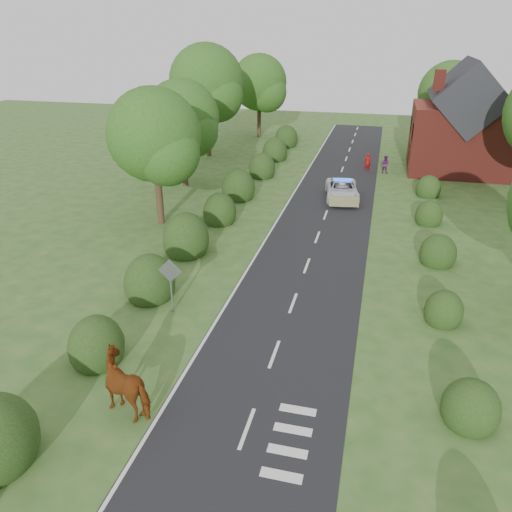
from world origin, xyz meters
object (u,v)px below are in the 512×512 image
(police_van, at_px, (342,190))
(cow, at_px, (130,386))
(road_sign, at_px, (170,278))
(pedestrian_purple, at_px, (385,164))
(pedestrian_red, at_px, (368,162))

(police_van, bearing_deg, cow, -109.58)
(road_sign, xyz_separation_m, pedestrian_purple, (8.56, 25.70, -0.89))
(road_sign, distance_m, cow, 6.14)
(cow, xyz_separation_m, police_van, (4.60, 23.72, -0.18))
(police_van, height_order, pedestrian_purple, pedestrian_purple)
(road_sign, relative_size, police_van, 0.49)
(police_van, relative_size, pedestrian_purple, 3.38)
(cow, bearing_deg, pedestrian_red, -176.00)
(cow, height_order, pedestrian_red, cow)
(cow, distance_m, pedestrian_red, 32.66)
(police_van, bearing_deg, pedestrian_purple, 61.67)
(cow, relative_size, pedestrian_purple, 1.58)
(pedestrian_red, bearing_deg, pedestrian_purple, 140.83)
(road_sign, relative_size, pedestrian_purple, 1.65)
(road_sign, distance_m, police_van, 18.65)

